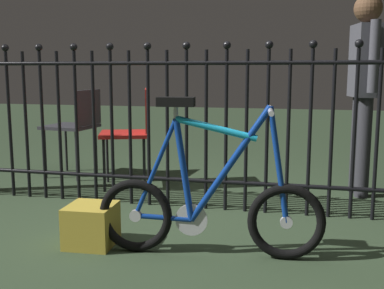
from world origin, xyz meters
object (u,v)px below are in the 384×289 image
object	(u,v)px
chair_red	(134,127)
chair_charcoal	(77,122)
bicycle	(209,205)
display_crate	(91,225)
person_visitor	(364,78)

from	to	relation	value
chair_red	chair_charcoal	world-z (taller)	chair_red
chair_charcoal	bicycle	bearing A→B (deg)	-45.69
display_crate	person_visitor	bearing A→B (deg)	43.50
chair_red	person_visitor	distance (m)	1.95
person_visitor	display_crate	xyz separation A→B (m)	(-1.65, -1.56, -0.83)
chair_charcoal	display_crate	distance (m)	1.93
bicycle	chair_red	distance (m)	1.70
bicycle	chair_red	xyz separation A→B (m)	(-0.94, 1.40, 0.24)
chair_charcoal	display_crate	world-z (taller)	chair_charcoal
person_visitor	chair_charcoal	bearing A→B (deg)	178.02
chair_charcoal	display_crate	xyz separation A→B (m)	(0.91, -1.65, -0.41)
chair_red	display_crate	xyz separation A→B (m)	(0.25, -1.41, -0.41)
chair_red	chair_charcoal	size ratio (longest dim) A/B	1.03
bicycle	chair_red	bearing A→B (deg)	124.02
chair_charcoal	person_visitor	world-z (taller)	person_visitor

